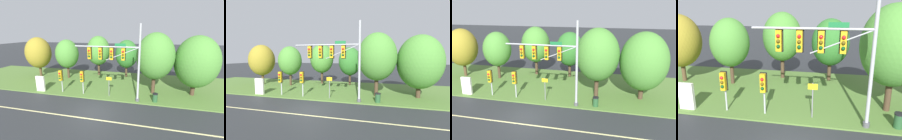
% 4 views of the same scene
% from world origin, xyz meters
% --- Properties ---
extents(ground_plane, '(160.00, 160.00, 0.00)m').
position_xyz_m(ground_plane, '(0.00, 0.00, 0.00)').
color(ground_plane, '#282B2D').
extents(lane_stripe, '(36.00, 0.16, 0.01)m').
position_xyz_m(lane_stripe, '(0.00, -1.20, 0.00)').
color(lane_stripe, beige).
rests_on(lane_stripe, ground).
extents(grass_verge, '(48.00, 11.50, 0.10)m').
position_xyz_m(grass_verge, '(0.00, 8.25, 0.05)').
color(grass_verge, '#517533').
rests_on(grass_verge, ground).
extents(traffic_signal_mast, '(7.07, 0.49, 7.97)m').
position_xyz_m(traffic_signal_mast, '(1.74, 3.01, 4.68)').
color(traffic_signal_mast, '#9EA0A5').
rests_on(traffic_signal_mast, grass_verge).
extents(pedestrian_signal_near_kerb, '(0.46, 0.55, 2.87)m').
position_xyz_m(pedestrian_signal_near_kerb, '(-2.43, 3.34, 2.15)').
color(pedestrian_signal_near_kerb, '#9EA0A5').
rests_on(pedestrian_signal_near_kerb, grass_verge).
extents(pedestrian_signal_further_along, '(0.46, 0.55, 2.82)m').
position_xyz_m(pedestrian_signal_further_along, '(-5.16, 3.30, 2.10)').
color(pedestrian_signal_further_along, '#9EA0A5').
rests_on(pedestrian_signal_further_along, grass_verge).
extents(route_sign_post, '(0.61, 0.08, 2.34)m').
position_xyz_m(route_sign_post, '(0.71, 3.56, 1.56)').
color(route_sign_post, slate).
rests_on(route_sign_post, grass_verge).
extents(tree_nearest_road, '(3.92, 3.92, 6.35)m').
position_xyz_m(tree_nearest_road, '(-12.27, 8.70, 3.98)').
color(tree_nearest_road, '#4C3823').
rests_on(tree_nearest_road, grass_verge).
extents(tree_left_of_mast, '(3.51, 3.51, 6.04)m').
position_xyz_m(tree_left_of_mast, '(-7.31, 8.90, 3.93)').
color(tree_left_of_mast, '#423021').
rests_on(tree_left_of_mast, grass_verge).
extents(tree_behind_signpost, '(3.79, 3.79, 6.53)m').
position_xyz_m(tree_behind_signpost, '(-3.10, 11.55, 4.24)').
color(tree_behind_signpost, '#423021').
rests_on(tree_behind_signpost, grass_verge).
extents(tree_mid_verge, '(3.54, 3.54, 5.95)m').
position_xyz_m(tree_mid_verge, '(1.56, 11.64, 3.82)').
color(tree_mid_verge, '#423021').
rests_on(tree_mid_verge, grass_verge).
extents(tree_tall_centre, '(4.27, 4.27, 7.15)m').
position_xyz_m(tree_tall_centre, '(5.63, 5.60, 4.56)').
color(tree_tall_centre, '#423021').
rests_on(tree_tall_centre, grass_verge).
extents(tree_right_far, '(4.66, 4.66, 6.84)m').
position_xyz_m(tree_right_far, '(10.09, 6.08, 4.02)').
color(tree_right_far, '#423021').
rests_on(tree_right_far, grass_verge).
extents(info_kiosk, '(1.10, 0.24, 1.90)m').
position_xyz_m(info_kiosk, '(-7.92, 3.12, 1.04)').
color(info_kiosk, silver).
rests_on(info_kiosk, grass_verge).
extents(trash_bin, '(0.56, 0.56, 0.93)m').
position_xyz_m(trash_bin, '(5.79, 3.27, 0.57)').
color(trash_bin, '#234C28').
rests_on(trash_bin, grass_verge).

